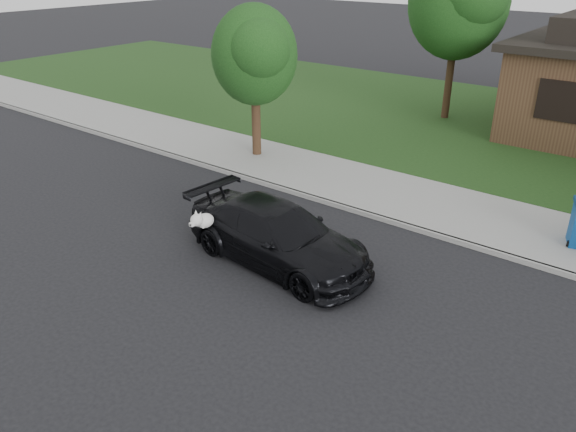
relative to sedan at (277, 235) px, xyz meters
The scene contains 6 objects.
ground 2.86m from the sedan, ahead, with size 120.00×120.00×0.00m, color black.
sidewalk 5.44m from the sedan, 59.30° to the left, with size 60.00×3.00×0.12m, color gray.
curb 4.23m from the sedan, 48.76° to the left, with size 60.00×0.12×0.12m, color gray.
lawn 12.96m from the sedan, 77.69° to the left, with size 60.00×13.00×0.13m, color #193814.
sedan is the anchor object (origin of this frame).
tree_2 7.14m from the sedan, 134.14° to the left, with size 2.73×2.60×4.59m.
Camera 1 is at (3.85, -7.80, 6.05)m, focal length 35.00 mm.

